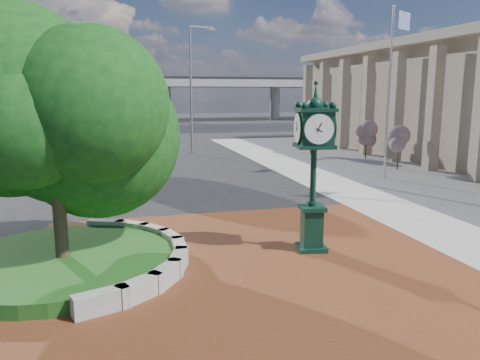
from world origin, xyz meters
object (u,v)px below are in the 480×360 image
flagpole_b (389,93)px  post_clock (314,162)px  street_lamp_near (194,80)px  street_lamp_far (138,86)px  parked_car (157,131)px

flagpole_b → post_clock: bearing=-130.6°
post_clock → flagpole_b: size_ratio=0.54×
street_lamp_near → street_lamp_far: 20.15m
flagpole_b → street_lamp_near: (-8.58, 14.10, 1.00)m
post_clock → parked_car: post_clock is taller
parked_car → flagpole_b: flagpole_b is taller
flagpole_b → street_lamp_near: 16.54m
street_lamp_near → street_lamp_far: bearing=99.9°
street_lamp_near → flagpole_b: bearing=-58.7°
flagpole_b → parked_car: bearing=110.2°
post_clock → street_lamp_far: 44.55m
flagpole_b → street_lamp_near: bearing=121.3°
street_lamp_near → post_clock: bearing=-90.8°
parked_car → flagpole_b: (10.42, -28.33, 4.10)m
post_clock → flagpole_b: bearing=49.4°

